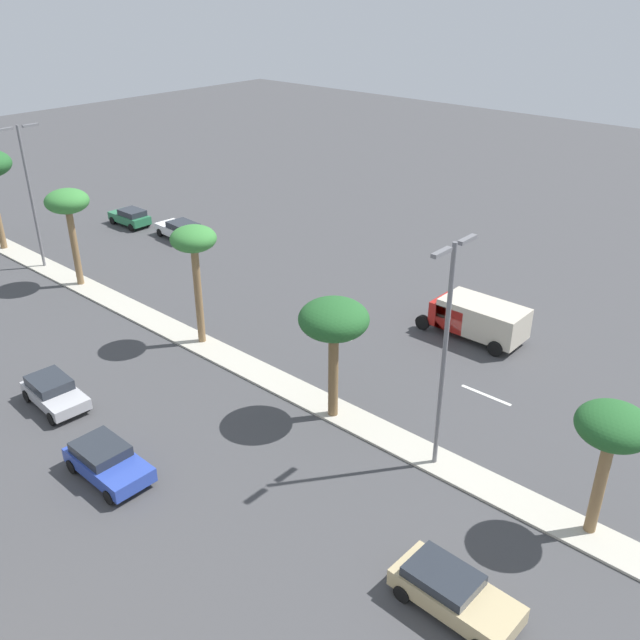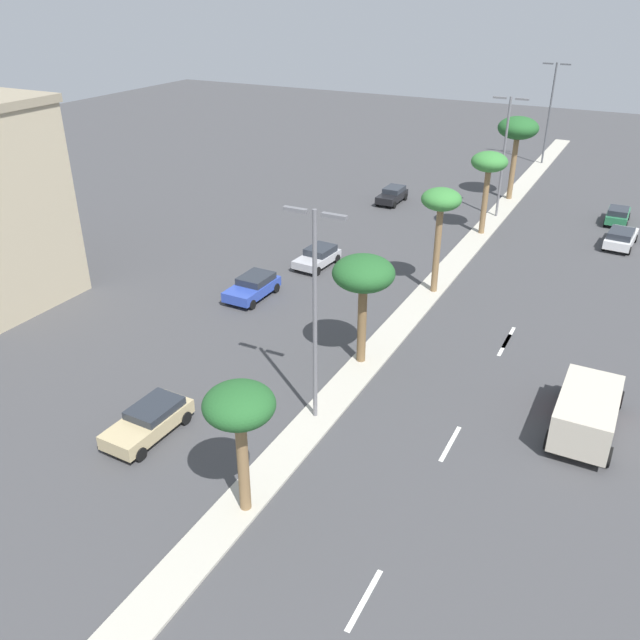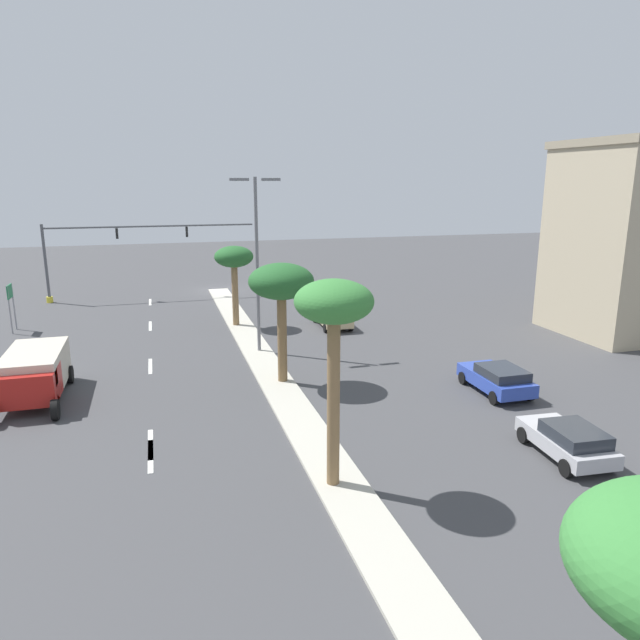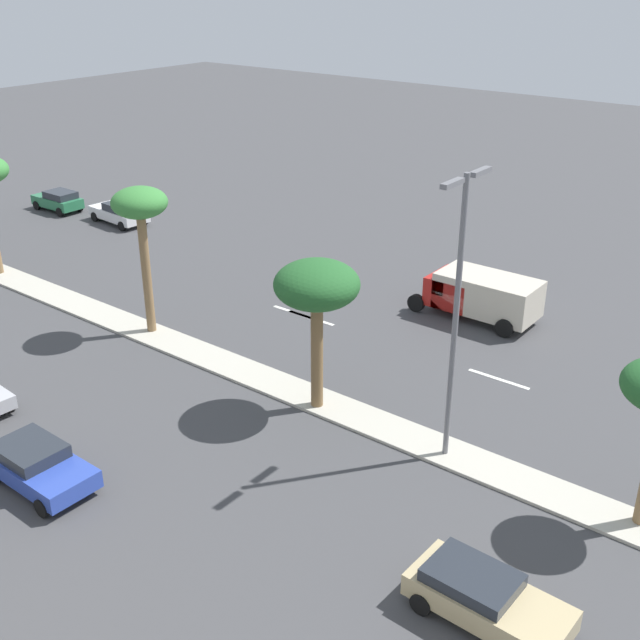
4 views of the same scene
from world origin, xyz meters
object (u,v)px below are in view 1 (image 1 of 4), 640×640
(sedan_green_near, at_px, (130,217))
(palm_tree_right, at_px, (334,322))
(palm_tree_outboard, at_px, (194,245))
(box_truck, at_px, (475,317))
(palm_tree_left, at_px, (67,205))
(sedan_blue_far, at_px, (107,461))
(street_lamp_left, at_px, (29,187))
(sedan_white_rear, at_px, (181,230))
(sedan_tan_trailing, at_px, (453,592))
(street_lamp_rear, at_px, (446,342))
(sedan_silver_mid, at_px, (54,392))
(palm_tree_rear, at_px, (613,430))

(sedan_green_near, bearing_deg, palm_tree_right, -107.75)
(palm_tree_outboard, relative_size, box_truck, 1.13)
(palm_tree_right, distance_m, palm_tree_left, 23.18)
(sedan_green_near, bearing_deg, sedan_blue_far, -126.29)
(street_lamp_left, xyz_separation_m, box_truck, (11.34, -28.99, -4.72))
(palm_tree_left, xyz_separation_m, sedan_white_rear, (10.37, 2.14, -4.94))
(sedan_white_rear, relative_size, sedan_blue_far, 1.11)
(palm_tree_left, relative_size, sedan_tan_trailing, 1.51)
(street_lamp_rear, relative_size, street_lamp_left, 1.01)
(sedan_tan_trailing, xyz_separation_m, sedan_silver_mid, (-2.48, 21.34, -0.02))
(palm_tree_rear, bearing_deg, sedan_tan_trailing, 162.38)
(palm_tree_right, distance_m, sedan_blue_far, 11.49)
(sedan_silver_mid, relative_size, box_truck, 0.65)
(street_lamp_rear, xyz_separation_m, sedan_white_rear, (10.56, 31.00, -5.29))
(palm_tree_right, relative_size, sedan_green_near, 1.57)
(palm_tree_rear, distance_m, street_lamp_left, 40.51)
(palm_tree_rear, height_order, sedan_tan_trailing, palm_tree_rear)
(box_truck, bearing_deg, palm_tree_outboard, 134.24)
(palm_tree_outboard, bearing_deg, sedan_blue_far, -149.05)
(palm_tree_right, distance_m, box_truck, 12.37)
(palm_tree_outboard, xyz_separation_m, sedan_silver_mid, (-8.99, 0.50, -5.32))
(palm_tree_right, xyz_separation_m, sedan_green_near, (9.96, 31.11, -4.35))
(sedan_tan_trailing, height_order, sedan_green_near, sedan_green_near)
(palm_tree_outboard, distance_m, sedan_blue_far, 13.12)
(sedan_tan_trailing, height_order, sedan_blue_far, sedan_blue_far)
(sedan_white_rear, height_order, sedan_silver_mid, sedan_white_rear)
(street_lamp_rear, bearing_deg, palm_tree_rear, -86.15)
(palm_tree_right, relative_size, box_truck, 0.98)
(palm_tree_right, relative_size, sedan_silver_mid, 1.50)
(street_lamp_rear, relative_size, sedan_white_rear, 2.23)
(palm_tree_rear, relative_size, sedan_green_near, 1.45)
(palm_tree_outboard, relative_size, sedan_silver_mid, 1.73)
(palm_tree_outboard, bearing_deg, palm_tree_right, -93.22)
(palm_tree_right, bearing_deg, street_lamp_left, 89.24)
(palm_tree_rear, xyz_separation_m, street_lamp_left, (-0.27, 40.49, 1.22))
(palm_tree_rear, distance_m, sedan_silver_mid, 25.43)
(sedan_blue_far, bearing_deg, sedan_silver_mid, 78.91)
(palm_tree_rear, xyz_separation_m, street_lamp_rear, (-0.45, 6.73, 1.29))
(sedan_tan_trailing, xyz_separation_m, sedan_green_near, (15.88, 41.45, 0.03))
(palm_tree_left, bearing_deg, street_lamp_rear, -90.38)
(box_truck, bearing_deg, palm_tree_left, 115.20)
(sedan_silver_mid, bearing_deg, street_lamp_left, 62.80)
(sedan_tan_trailing, bearing_deg, street_lamp_left, 80.70)
(street_lamp_rear, relative_size, sedan_tan_trailing, 2.31)
(palm_tree_left, distance_m, sedan_blue_far, 21.94)
(sedan_silver_mid, relative_size, sedan_green_near, 1.04)
(street_lamp_rear, distance_m, sedan_silver_mid, 19.52)
(palm_tree_outboard, bearing_deg, street_lamp_left, 90.71)
(street_lamp_rear, bearing_deg, palm_tree_outboard, 88.58)
(sedan_blue_far, bearing_deg, sedan_white_rear, 45.73)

